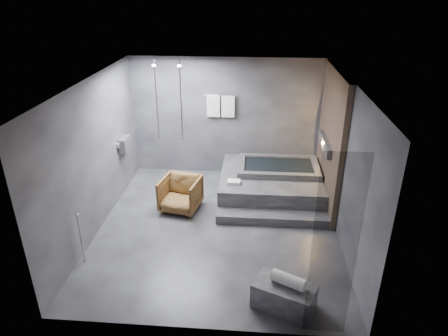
{
  "coord_description": "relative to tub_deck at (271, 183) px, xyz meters",
  "views": [
    {
      "loc": [
        0.64,
        -6.47,
        4.29
      ],
      "look_at": [
        0.1,
        0.3,
        1.12
      ],
      "focal_mm": 32.0,
      "sensor_mm": 36.0,
      "label": 1
    }
  ],
  "objects": [
    {
      "name": "concrete_bench",
      "position": [
        0.1,
        -3.44,
        -0.06
      ],
      "size": [
        0.98,
        0.78,
        0.39
      ],
      "primitive_type": "cube",
      "rotation": [
        0.0,
        0.0,
        -0.4
      ],
      "color": "#38383A",
      "rests_on": "ground"
    },
    {
      "name": "driftwood_chair",
      "position": [
        -1.87,
        -0.83,
        0.1
      ],
      "size": [
        0.89,
        0.9,
        0.7
      ],
      "primitive_type": "imported",
      "rotation": [
        0.0,
        0.0,
        -0.2
      ],
      "color": "#402710",
      "rests_on": "ground"
    },
    {
      "name": "rolled_towel",
      "position": [
        0.14,
        -3.44,
        0.23
      ],
      "size": [
        0.52,
        0.39,
        0.18
      ],
      "primitive_type": "cylinder",
      "rotation": [
        0.0,
        1.57,
        -0.48
      ],
      "color": "white",
      "rests_on": "concrete_bench"
    },
    {
      "name": "deck_towel",
      "position": [
        -0.79,
        -0.57,
        0.29
      ],
      "size": [
        0.26,
        0.19,
        0.07
      ],
      "primitive_type": "cube",
      "rotation": [
        0.0,
        0.0,
        -0.0
      ],
      "color": "white",
      "rests_on": "tub_deck"
    },
    {
      "name": "tub_step",
      "position": [
        0.0,
        -1.18,
        -0.16
      ],
      "size": [
        2.2,
        0.36,
        0.18
      ],
      "primitive_type": "cube",
      "color": "#2D2D2F",
      "rests_on": "ground"
    },
    {
      "name": "room",
      "position": [
        -0.65,
        -1.21,
        1.48
      ],
      "size": [
        5.0,
        5.04,
        2.82
      ],
      "color": "#28282A",
      "rests_on": "ground"
    },
    {
      "name": "tub_deck",
      "position": [
        0.0,
        0.0,
        0.0
      ],
      "size": [
        2.2,
        2.0,
        0.5
      ],
      "primitive_type": "cube",
      "color": "#2D2D2F",
      "rests_on": "ground"
    }
  ]
}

